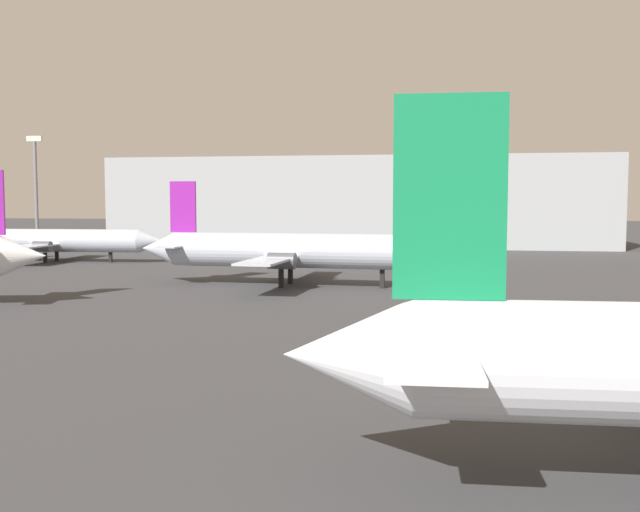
# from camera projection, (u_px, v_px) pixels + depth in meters

# --- Properties ---
(airplane_far_left) EXTENTS (32.48, 21.45, 10.03)m
(airplane_far_left) POSITION_uv_depth(u_px,v_px,m) (296.00, 251.00, 67.55)
(airplane_far_left) COLOR #B2BCCC
(airplane_far_left) RESTS_ON ground_plane
(airplane_far_right) EXTENTS (29.31, 18.10, 8.86)m
(airplane_far_right) POSITION_uv_depth(u_px,v_px,m) (57.00, 240.00, 94.60)
(airplane_far_right) COLOR #B2BCCC
(airplane_far_right) RESTS_ON ground_plane
(baggage_cart) EXTENTS (2.69, 2.50, 1.30)m
(baggage_cart) POSITION_uv_depth(u_px,v_px,m) (406.00, 368.00, 31.23)
(baggage_cart) COLOR gold
(baggage_cart) RESTS_ON ground_plane
(light_mast_left) EXTENTS (2.40, 0.50, 17.99)m
(light_mast_left) POSITION_uv_depth(u_px,v_px,m) (36.00, 187.00, 108.64)
(light_mast_left) COLOR slate
(light_mast_left) RESTS_ON ground_plane
(terminal_building) EXTENTS (89.04, 19.84, 15.88)m
(terminal_building) POSITION_uv_depth(u_px,v_px,m) (357.00, 202.00, 130.31)
(terminal_building) COLOR #999EA3
(terminal_building) RESTS_ON ground_plane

